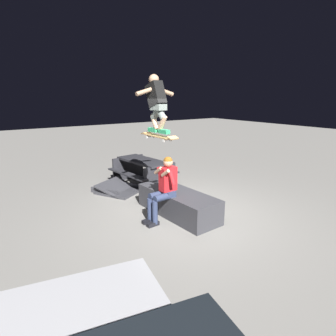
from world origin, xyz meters
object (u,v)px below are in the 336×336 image
object	(u,v)px
ledge_box_main	(178,203)
skateboard	(159,136)
picnic_table_back	(143,168)
person_sitting_on_ledge	(164,186)
skater_airborne	(157,101)
kicker_ramp	(120,190)

from	to	relation	value
ledge_box_main	skateboard	bearing A→B (deg)	82.69
skateboard	picnic_table_back	distance (m)	2.75
person_sitting_on_ledge	picnic_table_back	distance (m)	2.58
ledge_box_main	skater_airborne	distance (m)	2.24
picnic_table_back	kicker_ramp	bearing A→B (deg)	103.37
person_sitting_on_ledge	kicker_ramp	xyz separation A→B (m)	(2.21, -0.03, -0.71)
kicker_ramp	picnic_table_back	xyz separation A→B (m)	(0.20, -0.85, 0.45)
person_sitting_on_ledge	kicker_ramp	size ratio (longest dim) A/B	0.99
kicker_ramp	skateboard	bearing A→B (deg)	178.53
skateboard	kicker_ramp	distance (m)	2.68
person_sitting_on_ledge	skateboard	world-z (taller)	skateboard
person_sitting_on_ledge	skater_airborne	size ratio (longest dim) A/B	1.21
person_sitting_on_ledge	kicker_ramp	distance (m)	2.32
skateboard	skater_airborne	size ratio (longest dim) A/B	0.92
ledge_box_main	person_sitting_on_ledge	xyz separation A→B (m)	(-0.09, 0.43, 0.50)
skateboard	picnic_table_back	bearing A→B (deg)	-21.84
skateboard	picnic_table_back	size ratio (longest dim) A/B	0.56
picnic_table_back	person_sitting_on_ledge	bearing A→B (deg)	159.82
ledge_box_main	picnic_table_back	xyz separation A→B (m)	(2.32, -0.45, 0.24)
skater_airborne	person_sitting_on_ledge	bearing A→B (deg)	-173.02
ledge_box_main	kicker_ramp	xyz separation A→B (m)	(2.12, 0.40, -0.21)
kicker_ramp	picnic_table_back	distance (m)	0.98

